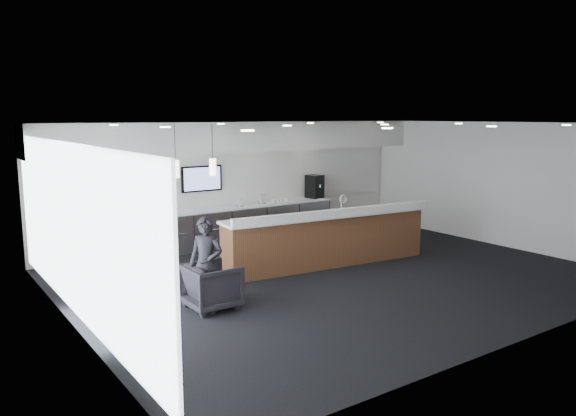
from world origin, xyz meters
TOP-DOWN VIEW (x-y plane):
  - ground at (0.00, 0.00)m, footprint 10.00×10.00m
  - ceiling at (0.00, 0.00)m, footprint 10.00×8.00m
  - back_wall at (0.00, 4.00)m, footprint 10.00×0.02m
  - left_wall at (-5.00, 0.00)m, footprint 0.02×8.00m
  - right_wall at (5.00, 0.00)m, footprint 0.02×8.00m
  - soffit_bulkhead at (0.00, 3.55)m, footprint 10.00×0.90m
  - alcove_panel at (0.00, 3.97)m, footprint 9.80×0.06m
  - window_blinds_wall at (-4.96, 0.00)m, footprint 0.04×7.36m
  - back_credenza at (-0.00, 3.64)m, footprint 5.06×0.66m
  - wall_tv at (-1.00, 3.91)m, footprint 1.05×0.08m
  - pendant_left at (-2.40, 0.80)m, footprint 0.12×0.12m
  - pendant_right at (-3.10, 0.80)m, footprint 0.12×0.12m
  - ceiling_can_lights at (0.00, 0.00)m, footprint 7.00×5.00m
  - service_counter at (0.37, 0.76)m, footprint 4.76×1.24m
  - coffee_machine at (2.20, 3.62)m, footprint 0.41×0.51m
  - info_sign_left at (-0.14, 3.52)m, footprint 0.15×0.06m
  - info_sign_right at (0.53, 3.58)m, footprint 0.20×0.08m
  - armchair at (-2.91, -0.28)m, footprint 0.84×0.82m
  - lounge_guest at (-3.04, -0.37)m, footprint 0.66×0.68m
  - cup_0 at (1.22, 3.55)m, footprint 0.09×0.09m
  - cup_1 at (1.08, 3.55)m, footprint 0.13×0.13m
  - cup_2 at (0.94, 3.55)m, footprint 0.12×0.12m
  - cup_3 at (0.80, 3.55)m, footprint 0.12×0.12m

SIDE VIEW (x-z plane):
  - ground at x=0.00m, z-range 0.00..0.00m
  - armchair at x=-2.91m, z-range 0.00..0.76m
  - back_credenza at x=0.00m, z-range 0.00..0.95m
  - service_counter at x=0.37m, z-range -0.17..1.32m
  - lounge_guest at x=-3.04m, z-range 0.00..1.56m
  - cup_0 at x=1.22m, z-range 0.95..1.04m
  - cup_1 at x=1.08m, z-range 0.95..1.04m
  - cup_2 at x=0.94m, z-range 0.95..1.04m
  - cup_3 at x=0.80m, z-range 0.95..1.04m
  - info_sign_left at x=-0.14m, z-range 0.95..1.16m
  - info_sign_right at x=0.53m, z-range 0.95..1.21m
  - coffee_machine at x=2.20m, z-range 0.95..1.57m
  - back_wall at x=0.00m, z-range 0.00..3.00m
  - left_wall at x=-5.00m, z-range 0.00..3.00m
  - right_wall at x=5.00m, z-range 0.00..3.00m
  - window_blinds_wall at x=-4.96m, z-range 0.23..2.77m
  - alcove_panel at x=0.00m, z-range 0.90..2.30m
  - wall_tv at x=-1.00m, z-range 1.34..1.96m
  - pendant_left at x=-2.40m, z-range 2.10..2.40m
  - pendant_right at x=-3.10m, z-range 2.10..2.40m
  - soffit_bulkhead at x=0.00m, z-range 2.30..3.00m
  - ceiling_can_lights at x=0.00m, z-range 2.96..2.98m
  - ceiling at x=0.00m, z-range 2.99..3.01m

